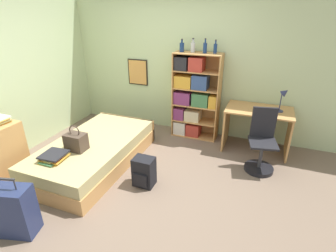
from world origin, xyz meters
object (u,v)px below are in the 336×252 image
(book_stack_on_bed, at_px, (54,156))
(desk_chair, at_px, (261,150))
(dresser, at_px, (0,153))
(bottle_green, at_px, (182,47))
(desk_lamp, at_px, (284,96))
(backpack, at_px, (144,172))
(bookcase, at_px, (193,97))
(bottle_blue, at_px, (215,48))
(bed, at_px, (95,152))
(bottle_clear, at_px, (205,48))
(bottle_brown, at_px, (193,47))
(suitcase, at_px, (11,211))
(desk, at_px, (258,122))
(handbag, at_px, (76,142))

(book_stack_on_bed, relative_size, desk_chair, 0.39)
(dresser, relative_size, bottle_green, 3.88)
(desk_lamp, height_order, desk_chair, desk_lamp)
(book_stack_on_bed, xyz_separation_m, backpack, (1.12, 0.42, -0.24))
(bookcase, height_order, bottle_blue, bottle_blue)
(bed, xyz_separation_m, desk_chair, (2.42, 0.76, 0.12))
(dresser, xyz_separation_m, bottle_clear, (2.27, 2.33, 1.23))
(bottle_green, relative_size, bottle_brown, 0.93)
(suitcase, bearing_deg, bed, 90.72)
(backpack, bearing_deg, bottle_blue, 74.09)
(desk_lamp, distance_m, backpack, 2.45)
(bottle_green, height_order, bottle_brown, bottle_brown)
(desk, distance_m, desk_lamp, 0.59)
(suitcase, xyz_separation_m, backpack, (0.94, 1.27, -0.09))
(bottle_brown, bearing_deg, backpack, -94.01)
(bed, xyz_separation_m, handbag, (-0.04, -0.33, 0.33))
(handbag, xyz_separation_m, bottle_blue, (1.51, 1.87, 1.11))
(suitcase, distance_m, bottle_clear, 3.54)
(dresser, relative_size, bottle_clear, 3.48)
(handbag, bearing_deg, dresser, -152.34)
(bed, relative_size, bottle_green, 9.75)
(desk, bearing_deg, suitcase, -128.56)
(bed, height_order, book_stack_on_bed, book_stack_on_bed)
(bottle_blue, bearing_deg, bottle_clear, -169.37)
(handbag, relative_size, bottle_clear, 1.59)
(handbag, distance_m, dresser, 1.06)
(bottle_green, xyz_separation_m, bottle_brown, (0.19, 0.03, 0.01))
(book_stack_on_bed, relative_size, backpack, 0.89)
(bottle_brown, relative_size, bottle_blue, 1.04)
(desk_lamp, bearing_deg, suitcase, -132.20)
(bed, distance_m, bottle_clear, 2.46)
(book_stack_on_bed, height_order, suitcase, suitcase)
(bottle_blue, xyz_separation_m, desk, (0.84, -0.18, -1.14))
(bottle_blue, bearing_deg, desk_chair, -39.51)
(handbag, xyz_separation_m, desk, (2.35, 1.69, -0.03))
(book_stack_on_bed, relative_size, bottle_clear, 1.54)
(bookcase, distance_m, desk_lamp, 1.53)
(bed, bearing_deg, backpack, -13.60)
(suitcase, distance_m, bookcase, 3.24)
(bottle_green, bearing_deg, bookcase, 0.58)
(desk_chair, bearing_deg, dresser, -155.11)
(desk_lamp, bearing_deg, bottle_brown, 173.95)
(bottle_green, xyz_separation_m, desk_lamp, (1.73, -0.13, -0.63))
(handbag, bearing_deg, bottle_green, 62.87)
(bed, xyz_separation_m, desk_lamp, (2.63, 1.37, 0.80))
(bottle_blue, bearing_deg, bottle_brown, -179.20)
(bottle_green, bearing_deg, desk_chair, -26.19)
(dresser, distance_m, desk_chair, 3.74)
(bed, height_order, desk_lamp, desk_lamp)
(bookcase, distance_m, bottle_blue, 0.94)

